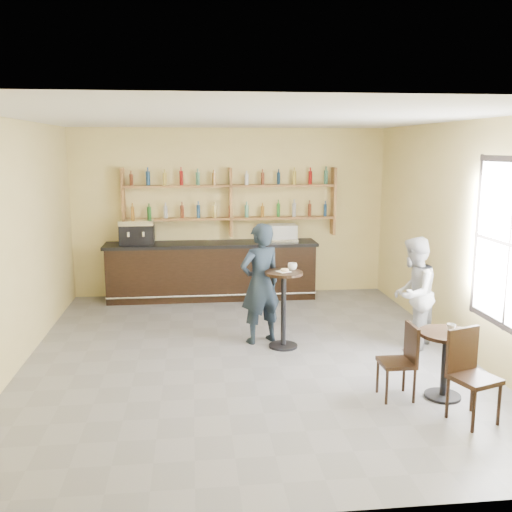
{
  "coord_description": "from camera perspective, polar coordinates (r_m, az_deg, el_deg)",
  "views": [
    {
      "loc": [
        -0.72,
        -7.45,
        2.83
      ],
      "look_at": [
        0.2,
        0.8,
        1.25
      ],
      "focal_mm": 40.0,
      "sensor_mm": 36.0,
      "label": 1
    }
  ],
  "objects": [
    {
      "name": "floor",
      "position": [
        8.0,
        -0.8,
        -9.94
      ],
      "size": [
        7.0,
        7.0,
        0.0
      ],
      "primitive_type": "plane",
      "color": "slate",
      "rests_on": "ground"
    },
    {
      "name": "pastry_case",
      "position": [
        10.85,
        2.65,
        2.32
      ],
      "size": [
        0.58,
        0.48,
        0.32
      ],
      "primitive_type": null,
      "rotation": [
        0.0,
        0.0,
        0.1
      ],
      "color": "silver",
      "rests_on": "bar_counter"
    },
    {
      "name": "espresso_machine",
      "position": [
        10.76,
        -11.82,
        2.36
      ],
      "size": [
        0.63,
        0.4,
        0.45
      ],
      "primitive_type": null,
      "rotation": [
        0.0,
        0.0,
        0.0
      ],
      "color": "black",
      "rests_on": "bar_counter"
    },
    {
      "name": "shelf_unit",
      "position": [
        10.89,
        -2.56,
        5.4
      ],
      "size": [
        4.0,
        0.26,
        1.4
      ],
      "primitive_type": null,
      "color": "brown",
      "rests_on": "wall_back"
    },
    {
      "name": "wall_right",
      "position": [
        8.42,
        19.96,
        1.72
      ],
      "size": [
        0.0,
        7.0,
        7.0
      ],
      "primitive_type": "plane",
      "rotation": [
        1.57,
        0.0,
        -1.57
      ],
      "color": "#EAD485",
      "rests_on": "floor"
    },
    {
      "name": "cup_pedestal",
      "position": [
        8.15,
        3.66,
        -1.05
      ],
      "size": [
        0.16,
        0.16,
        0.1
      ],
      "primitive_type": "imported",
      "rotation": [
        0.0,
        0.0,
        0.23
      ],
      "color": "white",
      "rests_on": "pedestal_table"
    },
    {
      "name": "napkin",
      "position": [
        8.04,
        2.8,
        -1.56
      ],
      "size": [
        0.22,
        0.22,
        0.0
      ],
      "primitive_type": "cube",
      "rotation": [
        0.0,
        0.0,
        0.44
      ],
      "color": "white",
      "rests_on": "pedestal_table"
    },
    {
      "name": "donut",
      "position": [
        8.02,
        2.88,
        -1.41
      ],
      "size": [
        0.15,
        0.15,
        0.04
      ],
      "primitive_type": "torus",
      "rotation": [
        0.0,
        0.0,
        -0.4
      ],
      "color": "#DAA04F",
      "rests_on": "napkin"
    },
    {
      "name": "window_pane",
      "position": [
        7.36,
        24.06,
        1.0
      ],
      "size": [
        0.0,
        2.0,
        2.0
      ],
      "primitive_type": "plane",
      "rotation": [
        1.57,
        0.0,
        -1.57
      ],
      "color": "white",
      "rests_on": "wall_right"
    },
    {
      "name": "wall_left",
      "position": [
        7.88,
        -23.09,
        0.93
      ],
      "size": [
        0.0,
        7.0,
        7.0
      ],
      "primitive_type": "plane",
      "rotation": [
        1.57,
        0.0,
        1.57
      ],
      "color": "#EAD485",
      "rests_on": "floor"
    },
    {
      "name": "wall_back",
      "position": [
        11.04,
        -2.6,
        4.37
      ],
      "size": [
        7.0,
        0.0,
        7.0
      ],
      "primitive_type": "plane",
      "rotation": [
        1.57,
        0.0,
        0.0
      ],
      "color": "#EAD485",
      "rests_on": "floor"
    },
    {
      "name": "cup_cafe",
      "position": [
        6.84,
        18.92,
        -6.83
      ],
      "size": [
        0.13,
        0.13,
        0.09
      ],
      "primitive_type": "imported",
      "rotation": [
        0.0,
        0.0,
        -0.35
      ],
      "color": "white",
      "rests_on": "cafe_table"
    },
    {
      "name": "patron_second",
      "position": [
        8.37,
        15.44,
        -3.63
      ],
      "size": [
        0.96,
        0.99,
        1.61
      ],
      "primitive_type": "imported",
      "rotation": [
        0.0,
        0.0,
        -2.22
      ],
      "color": "#ABACB1",
      "rests_on": "floor"
    },
    {
      "name": "wall_front",
      "position": [
        4.2,
        3.83,
        -6.29
      ],
      "size": [
        7.0,
        0.0,
        7.0
      ],
      "primitive_type": "plane",
      "rotation": [
        -1.57,
        0.0,
        0.0
      ],
      "color": "#EAD485",
      "rests_on": "floor"
    },
    {
      "name": "ceiling",
      "position": [
        7.49,
        -0.87,
        13.61
      ],
      "size": [
        7.0,
        7.0,
        0.0
      ],
      "primitive_type": "plane",
      "rotation": [
        3.14,
        0.0,
        0.0
      ],
      "color": "white",
      "rests_on": "wall_back"
    },
    {
      "name": "chair_west",
      "position": [
        6.78,
        13.87,
        -10.24
      ],
      "size": [
        0.38,
        0.38,
        0.87
      ],
      "primitive_type": null,
      "rotation": [
        0.0,
        0.0,
        -1.57
      ],
      "color": "black",
      "rests_on": "floor"
    },
    {
      "name": "man_main",
      "position": [
        8.29,
        0.43,
        -2.77
      ],
      "size": [
        0.76,
        0.64,
        1.77
      ],
      "primitive_type": "imported",
      "rotation": [
        0.0,
        0.0,
        3.54
      ],
      "color": "black",
      "rests_on": "floor"
    },
    {
      "name": "liquor_bottles",
      "position": [
        10.87,
        -2.57,
        6.29
      ],
      "size": [
        3.68,
        0.1,
        1.0
      ],
      "primitive_type": null,
      "color": "#8C5919",
      "rests_on": "shelf_unit"
    },
    {
      "name": "window_frame",
      "position": [
        7.35,
        24.02,
        1.0
      ],
      "size": [
        0.04,
        1.7,
        2.1
      ],
      "primitive_type": null,
      "color": "black",
      "rests_on": "wall_right"
    },
    {
      "name": "pedestal_table",
      "position": [
        8.17,
        2.76,
        -5.38
      ],
      "size": [
        0.6,
        0.6,
        1.11
      ],
      "primitive_type": null,
      "rotation": [
        0.0,
        0.0,
        -0.11
      ],
      "color": "black",
      "rests_on": "floor"
    },
    {
      "name": "cafe_table",
      "position": [
        6.96,
        18.32,
        -10.3
      ],
      "size": [
        0.8,
        0.8,
        0.78
      ],
      "primitive_type": null,
      "rotation": [
        0.0,
        0.0,
        0.38
      ],
      "color": "black",
      "rests_on": "floor"
    },
    {
      "name": "bar_counter",
      "position": [
        10.85,
        -4.45,
        -1.46
      ],
      "size": [
        3.97,
        0.77,
        1.07
      ],
      "primitive_type": null,
      "color": "black",
      "rests_on": "floor"
    },
    {
      "name": "chair_south",
      "position": [
        6.45,
        21.03,
        -11.29
      ],
      "size": [
        0.54,
        0.54,
        0.97
      ],
      "primitive_type": null,
      "rotation": [
        0.0,
        0.0,
        0.35
      ],
      "color": "black",
      "rests_on": "floor"
    }
  ]
}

